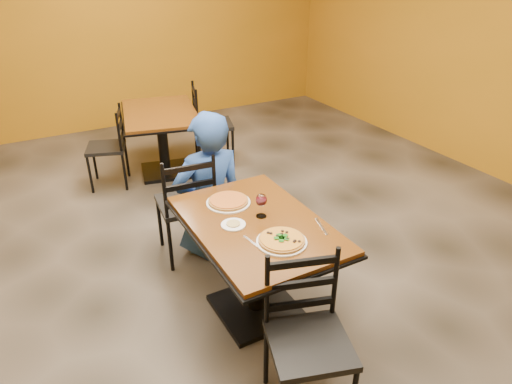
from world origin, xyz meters
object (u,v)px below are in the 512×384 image
chair_second_right (213,125)px  wine_glass (261,204)px  pizza_main (282,240)px  plate_far (228,203)px  table_second (161,128)px  chair_main_near (310,345)px  plate_main (282,242)px  pizza_far (228,201)px  chair_second_left (106,148)px  table_main (256,246)px  chair_main_far (186,204)px  side_plate (233,225)px  diner (209,184)px

chair_second_right → wine_glass: bearing=179.5°
pizza_main → plate_far: 0.60m
table_second → chair_main_near: bearing=-95.4°
chair_main_near → chair_second_right: size_ratio=0.96×
plate_main → plate_far: bearing=96.8°
pizza_main → wine_glass: size_ratio=1.58×
pizza_far → chair_second_left: bearing=99.9°
table_main → chair_main_far: 0.93m
chair_main_near → plate_far: chair_main_near is taller
chair_main_near → chair_main_far: bearing=108.6°
chair_main_far → chair_second_right: bearing=-114.9°
plate_far → pizza_main: bearing=-83.2°
plate_far → wine_glass: size_ratio=1.72×
table_second → side_plate: size_ratio=8.43×
table_second → wine_glass: size_ratio=7.49×
chair_main_near → diner: 1.73m
table_second → table_main: bearing=-94.2°
diner → side_plate: diner is taller
chair_second_right → pizza_far: 2.43m
pizza_far → side_plate: bearing=-109.5°
chair_main_near → side_plate: (-0.02, 0.85, 0.29)m
table_second → plate_main: 2.86m
chair_second_left → plate_far: (0.39, -2.25, 0.32)m
chair_main_far → chair_second_left: (-0.29, 1.65, -0.04)m
table_main → chair_second_left: bearing=99.8°
table_second → chair_main_far: chair_main_far is taller
table_second → side_plate: 2.56m
table_main → pizza_main: size_ratio=4.33×
table_main → chair_second_left: chair_second_left is taller
plate_main → plate_far: size_ratio=1.00×
chair_second_right → plate_main: 2.97m
plate_main → pizza_far: pizza_far is taller
chair_main_near → pizza_main: bearing=92.1°
diner → pizza_far: 0.60m
chair_second_right → diner: diner is taller
diner → chair_second_right: bearing=-112.5°
table_main → pizza_far: (-0.05, 0.31, 0.21)m
chair_main_far → plate_far: (0.11, -0.60, 0.28)m
chair_main_far → side_plate: (0.01, -0.88, 0.28)m
table_second → diner: size_ratio=1.08×
table_main → pizza_far: 0.38m
chair_main_near → side_plate: size_ratio=5.84×
chair_second_right → wine_glass: size_ratio=5.42×
chair_main_near → pizza_main: chair_main_near is taller
pizza_main → side_plate: 0.36m
chair_second_left → plate_far: bearing=28.3°
table_second → pizza_main: size_ratio=4.75×
chair_second_right → side_plate: bearing=175.3°
pizza_far → pizza_main: bearing=-83.2°
side_plate → wine_glass: 0.23m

